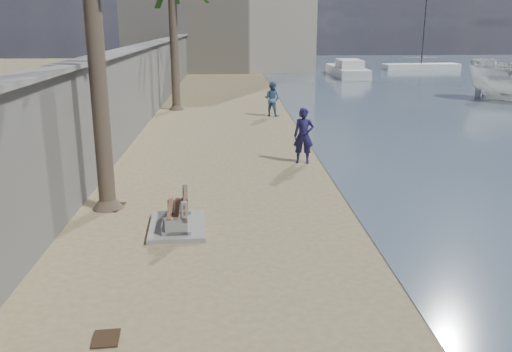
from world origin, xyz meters
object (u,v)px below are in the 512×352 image
person_a (304,132)px  yacht_far (347,72)px  sailboat_west (421,67)px  bench_far (177,214)px  person_b (272,97)px

person_a → yacht_far: 32.12m
sailboat_west → bench_far: bearing=-115.7°
person_b → yacht_far: person_b is taller
bench_far → person_a: 7.07m
bench_far → person_a: bearing=58.0°
person_b → yacht_far: bearing=-80.6°
yacht_far → person_b: bearing=159.9°
sailboat_west → person_a: bearing=-114.6°
person_a → sailboat_west: (17.00, 37.17, -0.76)m
yacht_far → sailboat_west: size_ratio=0.92×
person_a → sailboat_west: size_ratio=0.22×
person_b → sailboat_west: 32.54m
bench_far → person_b: (3.41, 15.60, 0.63)m
person_b → yacht_far: 23.03m
person_a → person_b: size_ratio=1.11×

